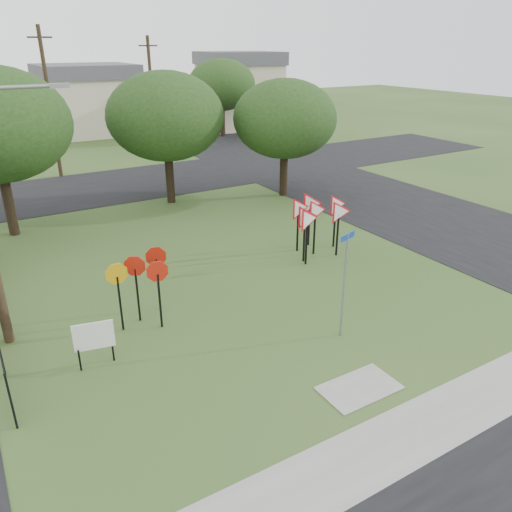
{
  "coord_description": "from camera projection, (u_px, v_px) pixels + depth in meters",
  "views": [
    {
      "loc": [
        -7.5,
        -9.84,
        8.03
      ],
      "look_at": [
        0.19,
        3.0,
        1.6
      ],
      "focal_mm": 35.0,
      "sensor_mm": 36.0,
      "label": 1
    }
  ],
  "objects": [
    {
      "name": "ground",
      "position": [
        303.0,
        343.0,
        14.47
      ],
      "size": [
        140.0,
        140.0,
        0.0
      ],
      "primitive_type": "plane",
      "color": "#2C491B"
    },
    {
      "name": "sidewalk",
      "position": [
        414.0,
        432.0,
        11.15
      ],
      "size": [
        30.0,
        1.6,
        0.02
      ],
      "primitive_type": "cube",
      "color": "gray",
      "rests_on": "ground"
    },
    {
      "name": "planting_strip",
      "position": [
        458.0,
        468.0,
        10.21
      ],
      "size": [
        30.0,
        0.8,
        0.02
      ],
      "primitive_type": "cube",
      "color": "#2C491B",
      "rests_on": "ground"
    },
    {
      "name": "street_right",
      "position": [
        372.0,
        197.0,
        28.01
      ],
      "size": [
        8.0,
        50.0,
        0.02
      ],
      "primitive_type": "cube",
      "color": "black",
      "rests_on": "ground"
    },
    {
      "name": "street_far",
      "position": [
        109.0,
        186.0,
        30.22
      ],
      "size": [
        60.0,
        8.0,
        0.02
      ],
      "primitive_type": "cube",
      "color": "black",
      "rests_on": "ground"
    },
    {
      "name": "curb_pad",
      "position": [
        359.0,
        388.0,
        12.57
      ],
      "size": [
        2.0,
        1.2,
        0.02
      ],
      "primitive_type": "cube",
      "color": "gray",
      "rests_on": "ground"
    },
    {
      "name": "street_name_sign",
      "position": [
        344.0,
        280.0,
        14.13
      ],
      "size": [
        0.64,
        0.22,
        3.23
      ],
      "color": "gray",
      "rests_on": "ground"
    },
    {
      "name": "stop_sign_cluster",
      "position": [
        142.0,
        273.0,
        14.94
      ],
      "size": [
        2.09,
        1.27,
        2.21
      ],
      "color": "black",
      "rests_on": "ground"
    },
    {
      "name": "yield_sign_cluster",
      "position": [
        316.0,
        213.0,
        19.89
      ],
      "size": [
        3.15,
        1.91,
        2.38
      ],
      "color": "black",
      "rests_on": "ground"
    },
    {
      "name": "info_board",
      "position": [
        94.0,
        337.0,
        13.12
      ],
      "size": [
        1.04,
        0.25,
        1.32
      ],
      "color": "black",
      "rests_on": "ground"
    },
    {
      "name": "far_pole_a",
      "position": [
        50.0,
        103.0,
        30.62
      ],
      "size": [
        1.4,
        0.24,
        9.0
      ],
      "color": "#392B1A",
      "rests_on": "ground"
    },
    {
      "name": "far_pole_b",
      "position": [
        152.0,
        95.0,
        37.65
      ],
      "size": [
        1.4,
        0.24,
        8.5
      ],
      "color": "#392B1A",
      "rests_on": "ground"
    },
    {
      "name": "house_mid",
      "position": [
        88.0,
        99.0,
        46.64
      ],
      "size": [
        8.4,
        8.4,
        6.2
      ],
      "color": "beige",
      "rests_on": "ground"
    },
    {
      "name": "house_right",
      "position": [
        239.0,
        90.0,
        49.9
      ],
      "size": [
        8.3,
        8.3,
        7.2
      ],
      "color": "beige",
      "rests_on": "ground"
    },
    {
      "name": "tree_near_mid",
      "position": [
        166.0,
        116.0,
        25.44
      ],
      "size": [
        6.0,
        6.0,
        6.8
      ],
      "color": "black",
      "rests_on": "ground"
    },
    {
      "name": "tree_near_right",
      "position": [
        285.0,
        119.0,
        26.82
      ],
      "size": [
        5.6,
        5.6,
        6.33
      ],
      "color": "black",
      "rests_on": "ground"
    },
    {
      "name": "tree_far_right",
      "position": [
        222.0,
        85.0,
        44.51
      ],
      "size": [
        6.0,
        6.0,
        6.8
      ],
      "color": "black",
      "rests_on": "ground"
    }
  ]
}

